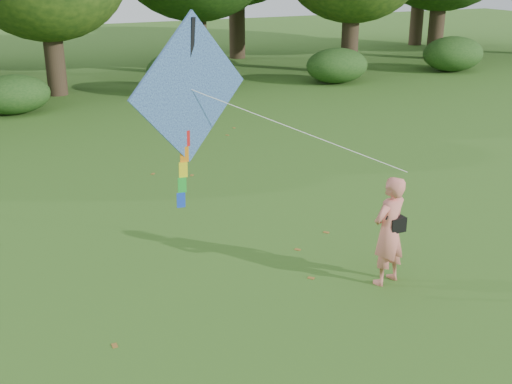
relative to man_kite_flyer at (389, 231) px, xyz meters
name	(u,v)px	position (x,y,z in m)	size (l,w,h in m)	color
ground	(376,303)	(-0.58, -0.55, -0.98)	(100.00, 100.00, 0.00)	#265114
man_kite_flyer	(389,231)	(0.00, 0.00, 0.00)	(0.71, 0.47, 1.96)	#E1786A
crossbody_bag	(396,224)	(0.12, -0.03, 0.13)	(0.43, 0.20, 0.74)	black
flying_kite	(190,92)	(-3.06, 1.28, 2.43)	(4.44, 1.83, 3.17)	#2760AA
shrub_band	(100,81)	(-1.31, 17.05, -0.12)	(39.15, 3.22, 1.88)	#264919
fallen_leaves	(286,212)	(-0.06, 3.67, -0.98)	(8.38, 14.28, 0.01)	brown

